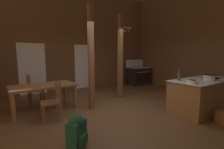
% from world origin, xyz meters
% --- Properties ---
extents(ground_plane, '(8.70, 7.94, 0.10)m').
position_xyz_m(ground_plane, '(0.00, 0.00, -0.05)').
color(ground_plane, brown).
extents(wall_back, '(8.70, 0.14, 4.66)m').
position_xyz_m(wall_back, '(0.00, 3.64, 2.33)').
color(wall_back, brown).
rests_on(wall_back, ground_plane).
extents(wall_right, '(0.14, 7.94, 4.66)m').
position_xyz_m(wall_right, '(4.02, 0.00, 2.33)').
color(wall_right, brown).
rests_on(wall_right, ground_plane).
extents(glazed_door_back_left, '(1.00, 0.01, 2.05)m').
position_xyz_m(glazed_door_back_left, '(-1.78, 3.57, 1.02)').
color(glazed_door_back_left, white).
rests_on(glazed_door_back_left, ground_plane).
extents(glazed_panel_back_right, '(0.84, 0.01, 2.05)m').
position_xyz_m(glazed_panel_back_right, '(0.40, 3.57, 1.02)').
color(glazed_panel_back_right, white).
rests_on(glazed_panel_back_right, ground_plane).
extents(kitchen_island, '(2.18, 1.01, 0.90)m').
position_xyz_m(kitchen_island, '(2.16, -1.10, 0.45)').
color(kitchen_island, olive).
rests_on(kitchen_island, ground_plane).
extents(stove_range, '(1.17, 0.86, 1.32)m').
position_xyz_m(stove_range, '(3.25, 2.84, 0.48)').
color(stove_range, black).
rests_on(stove_range, ground_plane).
extents(support_post_with_pot_rack, '(0.61, 0.25, 3.01)m').
position_xyz_m(support_post_with_pot_rack, '(0.95, 1.27, 1.61)').
color(support_post_with_pot_rack, brown).
rests_on(support_post_with_pot_rack, ground_plane).
extents(support_post_center, '(0.14, 0.14, 3.01)m').
position_xyz_m(support_post_center, '(-0.50, 0.71, 1.51)').
color(support_post_center, brown).
rests_on(support_post_center, ground_plane).
extents(dining_table, '(1.78, 1.05, 0.74)m').
position_xyz_m(dining_table, '(-1.71, 1.34, 0.65)').
color(dining_table, olive).
rests_on(dining_table, ground_plane).
extents(ladderback_chair_near_window, '(0.45, 0.45, 0.95)m').
position_xyz_m(ladderback_chair_near_window, '(-1.63, 0.52, 0.45)').
color(ladderback_chair_near_window, brown).
rests_on(ladderback_chair_near_window, ground_plane).
extents(ladderback_chair_by_post, '(0.48, 0.48, 0.95)m').
position_xyz_m(ladderback_chair_by_post, '(-1.89, 2.21, 0.45)').
color(ladderback_chair_by_post, brown).
rests_on(ladderback_chair_by_post, ground_plane).
extents(backpack, '(0.39, 0.39, 0.60)m').
position_xyz_m(backpack, '(-1.54, -0.94, 0.31)').
color(backpack, '#1E5138').
rests_on(backpack, ground_plane).
extents(stockpot_on_counter, '(0.36, 0.29, 0.16)m').
position_xyz_m(stockpot_on_counter, '(2.07, -1.28, 0.98)').
color(stockpot_on_counter, silver).
rests_on(stockpot_on_counter, kitchen_island).
extents(mixing_bowl_on_counter, '(0.23, 0.23, 0.08)m').
position_xyz_m(mixing_bowl_on_counter, '(1.29, -1.27, 0.94)').
color(mixing_bowl_on_counter, silver).
rests_on(mixing_bowl_on_counter, kitchen_island).
extents(bottle_tall_on_counter, '(0.07, 0.07, 0.30)m').
position_xyz_m(bottle_tall_on_counter, '(1.38, -0.84, 1.01)').
color(bottle_tall_on_counter, '#2D5638').
rests_on(bottle_tall_on_counter, kitchen_island).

